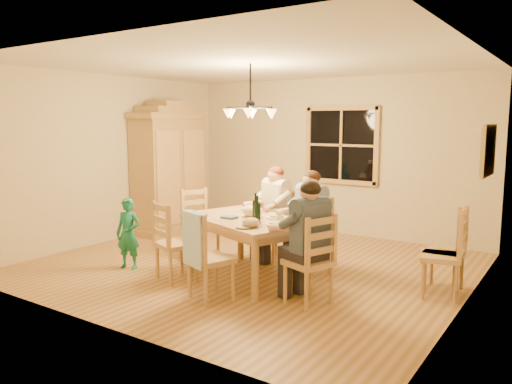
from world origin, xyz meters
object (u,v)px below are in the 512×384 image
Objects in this scene: dining_table at (247,226)px; adult_slate_man at (309,227)px; armoire at (169,173)px; wine_bottle_a at (256,207)px; chair_end_right at (308,276)px; adult_woman at (275,201)px; adult_plaid_man at (311,209)px; wine_bottle_b at (257,209)px; chandelier at (250,112)px; chair_near_right at (211,272)px; chair_far_right at (310,249)px; chair_far_left at (275,239)px; chair_spare_back at (444,266)px; chair_end_left at (201,237)px; chair_spare_front at (439,270)px; chair_near_left at (176,256)px; child at (128,233)px.

dining_table is 2.16× the size of adult_slate_man.
armoire is 3.21m from wine_bottle_a.
armoire reaches higher than chair_end_right.
adult_woman is 1.00× the size of adult_slate_man.
adult_plaid_man reaches higher than wine_bottle_a.
wine_bottle_a and wine_bottle_b have the same top height.
chandelier is 2.80m from armoire.
chair_near_right is 1.00× the size of chair_end_right.
chair_far_right is 1.13× the size of adult_plaid_man.
chair_far_left is 1.00× the size of chair_far_right.
armoire is at bearing 7.44° from chair_far_left.
dining_table is (0.26, -0.46, -1.42)m from chandelier.
wine_bottle_a is 0.33× the size of chair_spare_back.
armoire is 2.06m from chair_end_left.
armoire is 3.07m from dining_table.
chair_near_right is 2.56m from chair_spare_front.
chair_end_left is at bearing 90.00° from adult_slate_man.
adult_slate_man reaches higher than chair_near_left.
adult_plaid_man and adult_slate_man have the same top height.
chair_far_right is at bearing 59.37° from wine_bottle_a.
chandelier is at bearing 114.87° from chair_end_left.
chair_far_left and chair_end_left have the same top height.
chair_far_right and chair_near_right have the same top height.
chair_spare_front and chair_spare_back have the same top height.
adult_slate_man is at bearing 46.74° from chair_near_right.
adult_woman reaches higher than wine_bottle_a.
adult_plaid_man is at bearing 75.98° from chair_spare_front.
chair_end_right is 3.00× the size of wine_bottle_b.
adult_woman is 0.73m from adult_plaid_man.
chair_near_right and chair_spare_back have the same top height.
chair_far_left is at bearing 63.43° from adult_slate_man.
chair_end_left is at bearing 48.01° from child.
wine_bottle_a is (-0.40, -0.67, 0.62)m from chair_far_right.
chair_far_left is 2.32m from chair_spare_back.
chair_near_right is (0.38, -1.33, -1.77)m from chandelier.
chair_far_right is at bearing -14.03° from armoire.
chair_near_right is 1.65m from adult_plaid_man.
chandelier is 0.78× the size of chair_far_right.
dining_table is at bearing 117.90° from chair_near_right.
adult_slate_man is 0.88× the size of chair_spare_front.
chandelier reaches higher than chair_spare_front.
wine_bottle_b reaches higher than chair_near_left.
armoire is 2.38m from child.
chair_far_right is 3.00× the size of wine_bottle_b.
adult_plaid_man reaches higher than chair_far_left.
dining_table is 1.91× the size of chair_near_right.
chair_spare_back is at bearing 59.18° from chair_near_right.
chair_spare_back is at bearing -22.80° from chair_end_right.
chair_end_right is 3.00× the size of wine_bottle_a.
chair_far_right and chair_end_right have the same top height.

